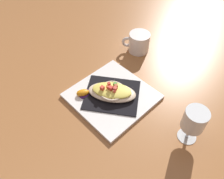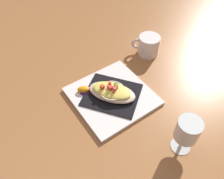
# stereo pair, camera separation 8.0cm
# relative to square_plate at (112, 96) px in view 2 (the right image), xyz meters

# --- Properties ---
(ground_plane) EXTENTS (2.60, 2.60, 0.00)m
(ground_plane) POSITION_rel_square_plate_xyz_m (0.00, 0.00, -0.01)
(ground_plane) COLOR #9D6538
(square_plate) EXTENTS (0.33, 0.33, 0.01)m
(square_plate) POSITION_rel_square_plate_xyz_m (0.00, 0.00, 0.00)
(square_plate) COLOR white
(square_plate) RESTS_ON ground_plane
(folded_napkin) EXTENTS (0.25, 0.25, 0.00)m
(folded_napkin) POSITION_rel_square_plate_xyz_m (0.00, 0.00, 0.01)
(folded_napkin) COLOR black
(folded_napkin) RESTS_ON square_plate
(gratin_dish) EXTENTS (0.18, 0.19, 0.04)m
(gratin_dish) POSITION_rel_square_plate_xyz_m (-0.00, -0.00, 0.03)
(gratin_dish) COLOR beige
(gratin_dish) RESTS_ON folded_napkin
(orange_garnish) EXTENTS (0.05, 0.06, 0.02)m
(orange_garnish) POSITION_rel_square_plate_xyz_m (-0.05, -0.09, 0.01)
(orange_garnish) COLOR #452065
(orange_garnish) RESTS_ON square_plate
(coffee_mug) EXTENTS (0.09, 0.11, 0.08)m
(coffee_mug) POSITION_rel_square_plate_xyz_m (-0.18, 0.23, 0.03)
(coffee_mug) COLOR white
(coffee_mug) RESTS_ON ground_plane
(stemmed_glass) EXTENTS (0.07, 0.07, 0.13)m
(stemmed_glass) POSITION_rel_square_plate_xyz_m (0.26, 0.13, 0.08)
(stemmed_glass) COLOR white
(stemmed_glass) RESTS_ON ground_plane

